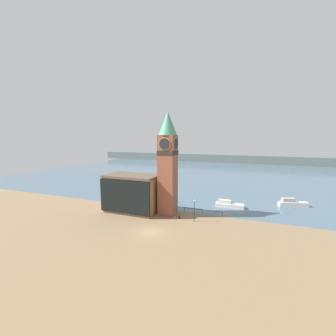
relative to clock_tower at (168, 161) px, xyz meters
name	(u,v)px	position (x,y,z in m)	size (l,w,h in m)	color
ground_plane	(150,232)	(0.54, -9.65, -11.23)	(160.00, 160.00, 0.00)	#846B4C
water	(218,172)	(0.54, 62.54, -11.23)	(160.00, 120.00, 0.00)	slate
far_shoreline	(228,159)	(0.54, 102.54, -8.73)	(180.00, 3.00, 5.00)	slate
pier_railing	(203,210)	(6.95, 2.29, -10.29)	(8.63, 0.08, 1.09)	#232328
clock_tower	(168,161)	(0.00, 0.00, 0.00)	(3.79, 3.79, 21.13)	brown
pier_building	(132,193)	(-7.95, -0.99, -7.19)	(11.56, 6.68, 8.03)	#9E754C
boat_near	(229,205)	(11.39, 9.38, -10.60)	(6.37, 2.04, 1.66)	silver
boat_far	(292,203)	(25.15, 15.53, -10.50)	(6.62, 3.34, 1.95)	silver
mooring_bollard_near	(179,217)	(3.10, -1.63, -10.89)	(0.33, 0.33, 0.63)	black
lamp_post	(194,207)	(6.28, -2.11, -8.28)	(0.32, 0.32, 4.27)	black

